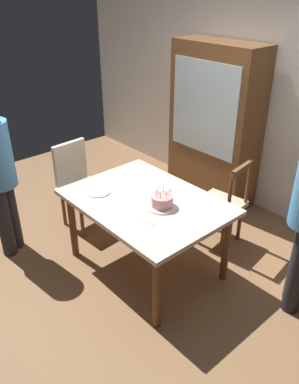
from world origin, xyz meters
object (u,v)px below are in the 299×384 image
birthday_cake (162,202)px  chair_upholstered (78,181)px  dining_table (146,208)px  plate_near_celebrant (99,192)px  chair_spindle_back (222,205)px  plate_far_side (160,188)px  china_cabinet (214,125)px

birthday_cake → chair_upholstered: chair_upholstered is taller
dining_table → plate_near_celebrant: bearing=-149.1°
birthday_cake → chair_spindle_back: chair_spindle_back is taller
plate_near_celebrant → chair_upholstered: bearing=164.5°
chair_upholstered → plate_near_celebrant: bearing=-15.5°
plate_near_celebrant → chair_spindle_back: (0.60, 1.08, -0.30)m
birthday_cake → chair_spindle_back: bearing=88.1°
dining_table → chair_upholstered: (-1.10, -0.04, -0.13)m
plate_far_side → birthday_cake: bearing=-39.3°
birthday_cake → plate_near_celebrant: (-0.58, -0.26, -0.04)m
dining_table → china_cabinet: 1.67m
chair_spindle_back → chair_upholstered: same height
chair_upholstered → china_cabinet: bearing=70.5°
dining_table → birthday_cake: size_ratio=5.11×
plate_far_side → china_cabinet: 1.41m
chair_spindle_back → birthday_cake: bearing=-91.9°
plate_far_side → china_cabinet: (-0.47, 1.32, 0.19)m
plate_far_side → dining_table: bearing=-73.1°
chair_spindle_back → chair_upholstered: bearing=-146.0°
china_cabinet → plate_far_side: bearing=-70.6°
chair_upholstered → china_cabinet: size_ratio=0.50×
birthday_cake → plate_near_celebrant: size_ratio=1.27×
plate_near_celebrant → chair_spindle_back: size_ratio=0.23×
plate_far_side → chair_spindle_back: bearing=65.2°
dining_table → plate_far_side: (-0.07, 0.24, 0.10)m
plate_far_side → chair_upholstered: 1.09m
dining_table → birthday_cake: 0.23m
plate_far_side → chair_upholstered: size_ratio=0.23×
plate_near_celebrant → plate_far_side: same height
chair_upholstered → chair_spindle_back: bearing=34.0°
dining_table → china_cabinet: china_cabinet is taller
plate_far_side → chair_spindle_back: size_ratio=0.23×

